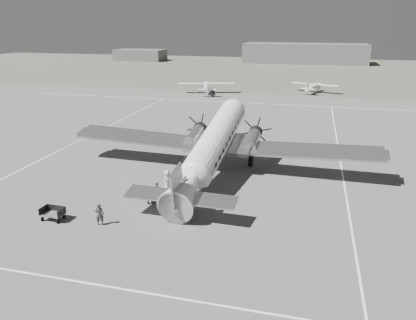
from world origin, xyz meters
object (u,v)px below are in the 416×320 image
object	(u,v)px
shed_secondary	(140,55)
baggage_cart_near	(156,197)
dc3_airliner	(214,146)
ground_crew	(99,214)
light_plane_left	(207,88)
passenger	(167,181)
hangar_main	(304,53)
light_plane_right	(314,88)
ramp_agent	(157,191)
baggage_cart_far	(53,214)

from	to	relation	value
shed_secondary	baggage_cart_near	size ratio (longest dim) A/B	12.16
baggage_cart_near	shed_secondary	bearing A→B (deg)	102.16
shed_secondary	dc3_airliner	xyz separation A→B (m)	(55.39, -111.45, 0.87)
ground_crew	light_plane_left	bearing A→B (deg)	-105.86
ground_crew	passenger	distance (m)	7.37
hangar_main	passenger	size ratio (longest dim) A/B	23.32
light_plane_right	baggage_cart_near	xyz separation A→B (m)	(-11.56, -57.63, -0.58)
dc3_airliner	baggage_cart_near	xyz separation A→B (m)	(-2.98, -6.80, -2.45)
passenger	dc3_airliner	bearing A→B (deg)	-12.03
hangar_main	ramp_agent	bearing A→B (deg)	-93.52
shed_secondary	dc3_airliner	world-z (taller)	dc3_airliner
light_plane_left	ground_crew	distance (m)	56.19
dc3_airliner	light_plane_right	world-z (taller)	dc3_airliner
light_plane_right	ground_crew	distance (m)	63.67
hangar_main	shed_secondary	world-z (taller)	hangar_main
hangar_main	baggage_cart_near	bearing A→B (deg)	-93.52
light_plane_right	baggage_cart_far	xyz separation A→B (m)	(-17.61, -62.27, -0.53)
shed_secondary	light_plane_right	world-z (taller)	shed_secondary
hangar_main	ground_crew	size ratio (longest dim) A/B	25.82
light_plane_right	ground_crew	bearing A→B (deg)	-82.55
light_plane_left	light_plane_right	xyz separation A→B (m)	(20.78, 6.34, -0.17)
light_plane_right	passenger	world-z (taller)	light_plane_right
dc3_airliner	passenger	size ratio (longest dim) A/B	16.71
ground_crew	baggage_cart_far	bearing A→B (deg)	-20.48
hangar_main	ramp_agent	xyz separation A→B (m)	(-7.57, -122.95, -2.44)
dc3_airliner	hangar_main	bearing A→B (deg)	89.37
ramp_agent	passenger	size ratio (longest dim) A/B	0.95
shed_secondary	ramp_agent	world-z (taller)	shed_secondary
passenger	hangar_main	bearing A→B (deg)	18.11
ground_crew	shed_secondary	bearing A→B (deg)	-90.65
hangar_main	light_plane_right	xyz separation A→B (m)	(3.97, -65.62, -2.30)
shed_secondary	light_plane_right	bearing A→B (deg)	-43.46
shed_secondary	ground_crew	distance (m)	132.53
light_plane_left	baggage_cart_far	size ratio (longest dim) A/B	6.73
baggage_cart_far	passenger	bearing A→B (deg)	51.63
light_plane_right	ground_crew	world-z (taller)	light_plane_right
dc3_airliner	ground_crew	world-z (taller)	dc3_airliner
light_plane_right	dc3_airliner	bearing A→B (deg)	-79.45
light_plane_left	passenger	size ratio (longest dim) A/B	6.28
shed_secondary	baggage_cart_near	xyz separation A→B (m)	(52.41, -118.24, -1.58)
light_plane_left	passenger	bearing A→B (deg)	-95.11
hangar_main	dc3_airliner	xyz separation A→B (m)	(-4.61, -116.45, -0.43)
passenger	light_plane_left	bearing A→B (deg)	32.45
baggage_cart_far	shed_secondary	bearing A→B (deg)	113.18
dc3_airliner	ramp_agent	size ratio (longest dim) A/B	17.52
dc3_airliner	light_plane_left	size ratio (longest dim) A/B	2.66
baggage_cart_near	ramp_agent	size ratio (longest dim) A/B	0.86
light_plane_left	ground_crew	world-z (taller)	light_plane_left
light_plane_left	ground_crew	xyz separation A→B (m)	(6.80, -55.78, -0.36)
dc3_airliner	passenger	bearing A→B (deg)	-122.07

